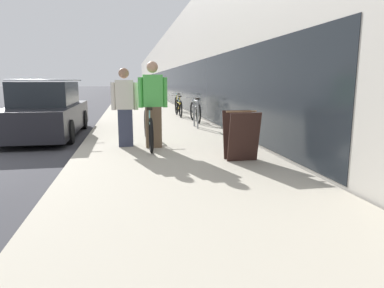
{
  "coord_description": "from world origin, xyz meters",
  "views": [
    {
      "loc": [
        4.11,
        -6.41,
        1.52
      ],
      "look_at": [
        7.39,
        11.29,
        -1.77
      ],
      "focal_mm": 32.0,
      "sensor_mm": 36.0,
      "label": 1
    }
  ],
  "objects_px": {
    "tandem_bicycle": "(148,128)",
    "cruiser_bike_farthest": "(178,104)",
    "person_rider": "(153,105)",
    "cruiser_bike_middle": "(179,107)",
    "sandwich_board_sign": "(241,135)",
    "parked_sedan_curbside": "(47,112)",
    "bike_rack_hoop": "(196,111)",
    "cruiser_bike_nearest": "(195,111)",
    "person_bystander": "(125,108)"
  },
  "relations": [
    {
      "from": "tandem_bicycle",
      "to": "cruiser_bike_farthest",
      "type": "distance_m",
      "value": 8.81
    },
    {
      "from": "cruiser_bike_farthest",
      "to": "person_rider",
      "type": "bearing_deg",
      "value": -101.43
    },
    {
      "from": "person_rider",
      "to": "cruiser_bike_middle",
      "type": "xyz_separation_m",
      "value": [
        1.51,
        6.64,
        -0.55
      ]
    },
    {
      "from": "tandem_bicycle",
      "to": "sandwich_board_sign",
      "type": "bearing_deg",
      "value": -50.08
    },
    {
      "from": "cruiser_bike_middle",
      "to": "parked_sedan_curbside",
      "type": "height_order",
      "value": "parked_sedan_curbside"
    },
    {
      "from": "bike_rack_hoop",
      "to": "cruiser_bike_farthest",
      "type": "relative_size",
      "value": 0.5
    },
    {
      "from": "person_rider",
      "to": "sandwich_board_sign",
      "type": "xyz_separation_m",
      "value": [
        1.47,
        -1.53,
        -0.47
      ]
    },
    {
      "from": "cruiser_bike_farthest",
      "to": "cruiser_bike_middle",
      "type": "bearing_deg",
      "value": -97.26
    },
    {
      "from": "tandem_bicycle",
      "to": "parked_sedan_curbside",
      "type": "bearing_deg",
      "value": 137.61
    },
    {
      "from": "tandem_bicycle",
      "to": "cruiser_bike_middle",
      "type": "xyz_separation_m",
      "value": [
        1.61,
        6.3,
        -0.02
      ]
    },
    {
      "from": "bike_rack_hoop",
      "to": "sandwich_board_sign",
      "type": "distance_m",
      "value": 4.55
    },
    {
      "from": "cruiser_bike_nearest",
      "to": "cruiser_bike_farthest",
      "type": "relative_size",
      "value": 1.06
    },
    {
      "from": "parked_sedan_curbside",
      "to": "tandem_bicycle",
      "type": "bearing_deg",
      "value": -42.39
    },
    {
      "from": "tandem_bicycle",
      "to": "person_bystander",
      "type": "xyz_separation_m",
      "value": [
        -0.5,
        -0.12,
        0.47
      ]
    },
    {
      "from": "person_bystander",
      "to": "bike_rack_hoop",
      "type": "relative_size",
      "value": 2.01
    },
    {
      "from": "cruiser_bike_middle",
      "to": "parked_sedan_curbside",
      "type": "relative_size",
      "value": 0.39
    },
    {
      "from": "cruiser_bike_middle",
      "to": "sandwich_board_sign",
      "type": "xyz_separation_m",
      "value": [
        -0.05,
        -8.16,
        0.09
      ]
    },
    {
      "from": "bike_rack_hoop",
      "to": "parked_sedan_curbside",
      "type": "relative_size",
      "value": 0.18
    },
    {
      "from": "person_bystander",
      "to": "bike_rack_hoop",
      "type": "distance_m",
      "value": 3.54
    },
    {
      "from": "person_rider",
      "to": "cruiser_bike_nearest",
      "type": "height_order",
      "value": "person_rider"
    },
    {
      "from": "person_bystander",
      "to": "sandwich_board_sign",
      "type": "height_order",
      "value": "person_bystander"
    },
    {
      "from": "person_bystander",
      "to": "sandwich_board_sign",
      "type": "bearing_deg",
      "value": -40.29
    },
    {
      "from": "cruiser_bike_nearest",
      "to": "cruiser_bike_farthest",
      "type": "xyz_separation_m",
      "value": [
        0.0,
        4.43,
        0.0
      ]
    },
    {
      "from": "person_bystander",
      "to": "cruiser_bike_nearest",
      "type": "xyz_separation_m",
      "value": [
        2.4,
        4.29,
        -0.49
      ]
    },
    {
      "from": "cruiser_bike_farthest",
      "to": "sandwich_board_sign",
      "type": "height_order",
      "value": "sandwich_board_sign"
    },
    {
      "from": "person_bystander",
      "to": "parked_sedan_curbside",
      "type": "height_order",
      "value": "person_bystander"
    },
    {
      "from": "cruiser_bike_middle",
      "to": "person_bystander",
      "type": "bearing_deg",
      "value": -108.21
    },
    {
      "from": "cruiser_bike_nearest",
      "to": "person_rider",
      "type": "bearing_deg",
      "value": -111.79
    },
    {
      "from": "person_rider",
      "to": "parked_sedan_curbside",
      "type": "height_order",
      "value": "person_rider"
    },
    {
      "from": "tandem_bicycle",
      "to": "cruiser_bike_farthest",
      "type": "height_order",
      "value": "tandem_bicycle"
    },
    {
      "from": "bike_rack_hoop",
      "to": "parked_sedan_curbside",
      "type": "xyz_separation_m",
      "value": [
        -4.29,
        -0.25,
        0.06
      ]
    },
    {
      "from": "person_rider",
      "to": "person_bystander",
      "type": "distance_m",
      "value": 0.64
    },
    {
      "from": "tandem_bicycle",
      "to": "bike_rack_hoop",
      "type": "relative_size",
      "value": 3.17
    },
    {
      "from": "person_bystander",
      "to": "sandwich_board_sign",
      "type": "relative_size",
      "value": 1.89
    },
    {
      "from": "tandem_bicycle",
      "to": "cruiser_bike_farthest",
      "type": "xyz_separation_m",
      "value": [
        1.9,
        8.6,
        -0.01
      ]
    },
    {
      "from": "person_rider",
      "to": "tandem_bicycle",
      "type": "bearing_deg",
      "value": 105.68
    },
    {
      "from": "sandwich_board_sign",
      "to": "person_bystander",
      "type": "bearing_deg",
      "value": 139.71
    },
    {
      "from": "cruiser_bike_nearest",
      "to": "cruiser_bike_middle",
      "type": "relative_size",
      "value": 1.0
    },
    {
      "from": "cruiser_bike_nearest",
      "to": "cruiser_bike_farthest",
      "type": "height_order",
      "value": "cruiser_bike_farthest"
    },
    {
      "from": "cruiser_bike_nearest",
      "to": "cruiser_bike_farthest",
      "type": "bearing_deg",
      "value": 89.95
    },
    {
      "from": "person_rider",
      "to": "cruiser_bike_farthest",
      "type": "xyz_separation_m",
      "value": [
        1.81,
        8.94,
        -0.55
      ]
    },
    {
      "from": "bike_rack_hoop",
      "to": "parked_sedan_curbside",
      "type": "height_order",
      "value": "parked_sedan_curbside"
    },
    {
      "from": "bike_rack_hoop",
      "to": "sandwich_board_sign",
      "type": "bearing_deg",
      "value": -90.86
    },
    {
      "from": "cruiser_bike_farthest",
      "to": "tandem_bicycle",
      "type": "bearing_deg",
      "value": -102.48
    },
    {
      "from": "person_bystander",
      "to": "bike_rack_hoop",
      "type": "height_order",
      "value": "person_bystander"
    },
    {
      "from": "cruiser_bike_nearest",
      "to": "sandwich_board_sign",
      "type": "distance_m",
      "value": 6.05
    },
    {
      "from": "person_bystander",
      "to": "cruiser_bike_farthest",
      "type": "distance_m",
      "value": 9.06
    },
    {
      "from": "parked_sedan_curbside",
      "to": "person_bystander",
      "type": "bearing_deg",
      "value": -49.69
    },
    {
      "from": "bike_rack_hoop",
      "to": "cruiser_bike_nearest",
      "type": "bearing_deg",
      "value": 79.74
    },
    {
      "from": "person_rider",
      "to": "sandwich_board_sign",
      "type": "relative_size",
      "value": 2.03
    }
  ]
}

